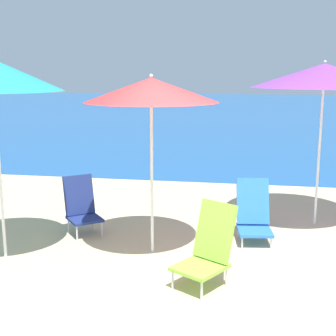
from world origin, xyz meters
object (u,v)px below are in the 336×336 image
object	(u,v)px
beach_umbrella_red	(151,90)
beach_chair_navy	(82,206)
beach_chair_blue	(254,214)
beach_umbrella_purple	(324,76)
beach_chair_lime	(208,248)

from	to	relation	value
beach_umbrella_red	beach_chair_navy	bearing A→B (deg)	153.77
beach_umbrella_red	beach_chair_blue	size ratio (longest dim) A/B	2.75
beach_umbrella_purple	beach_umbrella_red	bearing A→B (deg)	-144.69
beach_umbrella_red	beach_chair_blue	distance (m)	2.17
beach_chair_blue	beach_chair_lime	distance (m)	1.52
beach_chair_blue	beach_chair_lime	world-z (taller)	beach_chair_lime
beach_chair_navy	beach_chair_lime	bearing A→B (deg)	-74.27
beach_chair_navy	beach_chair_lime	xyz separation A→B (m)	(1.88, -1.31, 0.01)
beach_chair_blue	beach_chair_navy	bearing A→B (deg)	175.54
beach_umbrella_purple	beach_chair_lime	distance (m)	3.18
beach_umbrella_red	beach_chair_navy	distance (m)	2.04
beach_chair_blue	beach_umbrella_red	bearing A→B (deg)	-158.64
beach_umbrella_purple	beach_chair_lime	size ratio (longest dim) A/B	2.76
beach_umbrella_red	beach_chair_blue	bearing A→B (deg)	29.14
beach_chair_blue	beach_chair_lime	size ratio (longest dim) A/B	0.93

